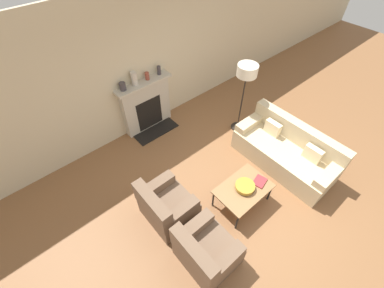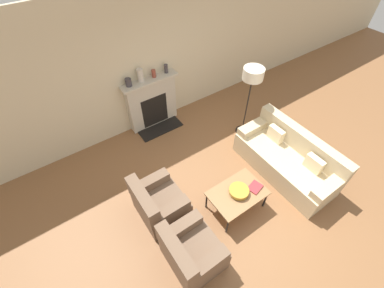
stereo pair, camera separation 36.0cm
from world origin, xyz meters
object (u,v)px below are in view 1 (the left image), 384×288
Objects in this scene: fireplace at (147,106)px; couch at (286,152)px; mantel_vase_center_left at (134,79)px; mantel_vase_right at (159,70)px; coffee_table at (243,189)px; book at (260,181)px; mantel_vase_center_right at (147,76)px; bowl at (245,186)px; armchair_near at (206,251)px; mantel_vase_left at (123,86)px; armchair_far at (166,207)px; floor_lamp at (246,76)px.

fireplace reaches higher than couch.
mantel_vase_center_left reaches higher than mantel_vase_right.
couch is at bearing 3.12° from coffee_table.
book is 3.04m from mantel_vase_center_left.
couch is 3.29m from mantel_vase_center_left.
mantel_vase_center_right reaches higher than coffee_table.
bowl reaches higher than book.
armchair_near is 1.49m from book.
bowl is 0.31m from book.
mantel_vase_center_right is 0.29m from mantel_vase_right.
couch is 12.71× the size of mantel_vase_center_right.
coffee_table is 5.90× the size of mantel_vase_left.
mantel_vase_center_left is 1.82× the size of mantel_vase_center_right.
book is 1.75× the size of mantel_vase_left.
mantel_vase_center_left reaches higher than couch.
book is 1.51× the size of mantel_vase_right.
fireplace is 0.77m from mantel_vase_center_left.
mantel_vase_left reaches higher than fireplace.
fireplace is 2.76m from coffee_table.
mantel_vase_left reaches higher than armchair_far.
mantel_vase_left is at bearing 180.00° from mantel_vase_center_left.
armchair_far is 0.53× the size of floor_lamp.
armchair_far is 3.10× the size of book.
mantel_vase_center_right is at bearing 134.35° from floor_lamp.
armchair_near is at bearing -111.19° from mantel_vase_center_right.
mantel_vase_right is at bearing -34.86° from armchair_far.
floor_lamp reaches higher than book.
couch is at bearing -69.49° from mantel_vase_right.
coffee_table is at bearing 149.97° from book.
mantel_vase_right is (0.42, 0.01, 0.70)m from fireplace.
bowl is (0.10, -2.76, -0.08)m from fireplace.
armchair_near is 4.67× the size of mantel_vase_right.
mantel_vase_center_right is (0.29, 0.00, -0.06)m from mantel_vase_center_left.
coffee_table is 3.37× the size of book.
floor_lamp is (1.40, 1.37, 0.87)m from bowl.
couch is at bearing -55.39° from mantel_vase_left.
book is (1.46, 0.23, 0.13)m from armchair_near.
couch is 1.67m from floor_lamp.
mantel_vase_center_right reaches higher than armchair_near.
floor_lamp reaches higher than armchair_far.
mantel_vase_center_left is (-0.25, 2.77, 0.91)m from coffee_table.
couch is 1.34m from bowl.
floor_lamp is (1.50, -1.39, 0.79)m from fireplace.
floor_lamp is 5.68× the size of mantel_vase_center_left.
armchair_near is at bearing -101.65° from mantel_vase_left.
mantel_vase_center_left is at bearing 180.00° from mantel_vase_right.
armchair_far is 4.67× the size of mantel_vase_right.
armchair_far is at bearing 139.93° from book.
bowl is at bearing -90.58° from mantel_vase_center_right.
mantel_vase_center_left is at bearing -16.33° from armchair_near.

